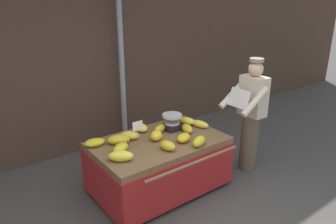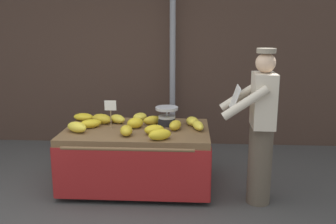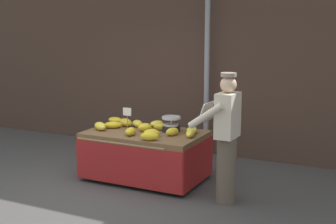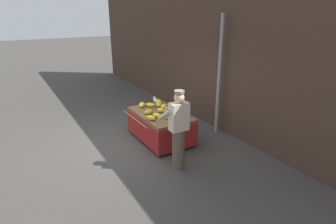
# 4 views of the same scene
# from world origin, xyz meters

# --- Properties ---
(back_wall) EXTENTS (16.00, 0.24, 4.01)m
(back_wall) POSITION_xyz_m (0.00, 2.94, 2.01)
(back_wall) COLOR #473328
(back_wall) RESTS_ON ground
(street_pole) EXTENTS (0.09, 0.09, 3.12)m
(street_pole) POSITION_xyz_m (0.62, 2.62, 1.56)
(street_pole) COLOR gray
(street_pole) RESTS_ON ground
(banana_cart) EXTENTS (1.75, 1.28, 0.73)m
(banana_cart) POSITION_xyz_m (0.27, 1.07, 0.54)
(banana_cart) COLOR brown
(banana_cart) RESTS_ON ground
(weighing_scale) EXTENTS (0.28, 0.28, 0.23)m
(weighing_scale) POSITION_xyz_m (0.62, 1.24, 0.85)
(weighing_scale) COLOR black
(weighing_scale) RESTS_ON banana_cart
(price_sign) EXTENTS (0.14, 0.01, 0.34)m
(price_sign) POSITION_xyz_m (-0.04, 1.08, 0.98)
(price_sign) COLOR #997A51
(price_sign) RESTS_ON banana_cart
(banana_bunch_0) EXTENTS (0.18, 0.31, 0.10)m
(banana_bunch_0) POSITION_xyz_m (1.00, 1.08, 0.78)
(banana_bunch_0) COLOR yellow
(banana_bunch_0) RESTS_ON banana_cart
(banana_bunch_1) EXTENTS (0.28, 0.29, 0.11)m
(banana_bunch_1) POSITION_xyz_m (-0.01, 1.33, 0.79)
(banana_bunch_1) COLOR yellow
(banana_bunch_1) RESTS_ON banana_cart
(banana_bunch_2) EXTENTS (0.19, 0.26, 0.11)m
(banana_bunch_2) POSITION_xyz_m (0.73, 1.04, 0.79)
(banana_bunch_2) COLOR gold
(banana_bunch_2) RESTS_ON banana_cart
(banana_bunch_3) EXTENTS (0.33, 0.28, 0.12)m
(banana_bunch_3) POSITION_xyz_m (-0.20, 1.29, 0.79)
(banana_bunch_3) COLOR gold
(banana_bunch_3) RESTS_ON banana_cart
(banana_bunch_4) EXTENTS (0.29, 0.23, 0.12)m
(banana_bunch_4) POSITION_xyz_m (0.58, 0.63, 0.79)
(banana_bunch_4) COLOR gold
(banana_bunch_4) RESTS_ON banana_cart
(banana_bunch_5) EXTENTS (0.17, 0.25, 0.12)m
(banana_bunch_5) POSITION_xyz_m (0.19, 0.77, 0.79)
(banana_bunch_5) COLOR gold
(banana_bunch_5) RESTS_ON banana_cart
(banana_bunch_6) EXTENTS (0.20, 0.28, 0.10)m
(banana_bunch_6) POSITION_xyz_m (0.94, 1.28, 0.78)
(banana_bunch_6) COLOR yellow
(banana_bunch_6) RESTS_ON banana_cart
(banana_bunch_7) EXTENTS (0.26, 0.25, 0.13)m
(banana_bunch_7) POSITION_xyz_m (0.25, 1.10, 0.80)
(banana_bunch_7) COLOR gold
(banana_bunch_7) RESTS_ON banana_cart
(banana_bunch_8) EXTENTS (0.29, 0.20, 0.10)m
(banana_bunch_8) POSITION_xyz_m (-0.48, 1.42, 0.78)
(banana_bunch_8) COLOR gold
(banana_bunch_8) RESTS_ON banana_cart
(banana_bunch_9) EXTENTS (0.22, 0.27, 0.10)m
(banana_bunch_9) POSITION_xyz_m (0.25, 1.47, 0.78)
(banana_bunch_9) COLOR yellow
(banana_bunch_9) RESTS_ON banana_cart
(banana_bunch_10) EXTENTS (0.32, 0.29, 0.12)m
(banana_bunch_10) POSITION_xyz_m (-0.40, 0.88, 0.79)
(banana_bunch_10) COLOR yellow
(banana_bunch_10) RESTS_ON banana_cart
(banana_bunch_11) EXTENTS (0.27, 0.20, 0.11)m
(banana_bunch_11) POSITION_xyz_m (0.44, 1.28, 0.79)
(banana_bunch_11) COLOR gold
(banana_bunch_11) RESTS_ON banana_cart
(banana_bunch_12) EXTENTS (0.31, 0.28, 0.10)m
(banana_bunch_12) POSITION_xyz_m (-0.30, 1.07, 0.79)
(banana_bunch_12) COLOR gold
(banana_bunch_12) RESTS_ON banana_cart
(banana_bunch_13) EXTENTS (0.27, 0.24, 0.11)m
(banana_bunch_13) POSITION_xyz_m (0.50, 0.84, 0.79)
(banana_bunch_13) COLOR gold
(banana_bunch_13) RESTS_ON banana_cart
(vendor_person) EXTENTS (0.59, 0.52, 1.71)m
(vendor_person) POSITION_xyz_m (1.67, 0.71, 0.87)
(vendor_person) COLOR brown
(vendor_person) RESTS_ON ground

